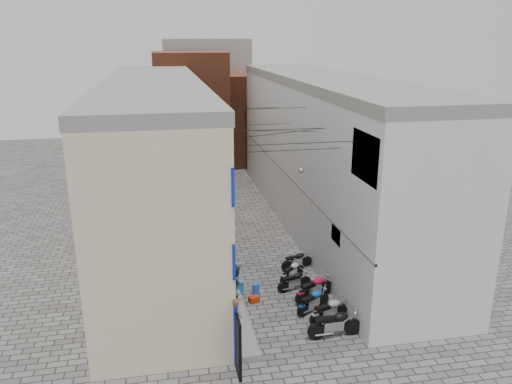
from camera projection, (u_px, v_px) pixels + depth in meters
ground at (304, 356)px, 18.22m from camera, size 90.00×90.00×0.00m
plinth at (211, 229)px, 29.99m from camera, size 0.90×26.00×0.25m
building_left at (157, 160)px, 28.11m from camera, size 5.10×27.00×9.00m
building_right at (325, 153)px, 29.97m from camera, size 5.94×26.00×9.00m
building_far_brick_left at (191, 112)px, 42.61m from camera, size 6.00×6.00×10.00m
building_far_brick_right at (245, 119)px, 45.69m from camera, size 5.00×6.00×8.00m
building_far_concrete at (207, 98)px, 48.45m from camera, size 8.00×5.00×11.00m
far_shopfront at (219, 162)px, 41.48m from camera, size 2.00×0.30×2.40m
overhead_wires at (262, 127)px, 23.27m from camera, size 5.80×13.02×1.32m
motorcycle_a at (335, 323)px, 19.21m from camera, size 2.19×0.74×1.26m
motorcycle_b at (330, 309)px, 20.30m from camera, size 2.00×1.14×1.10m
motorcycle_c at (313, 300)px, 21.07m from camera, size 1.89×1.41×1.07m
motorcycle_d at (314, 287)px, 21.99m from camera, size 2.23×1.54×1.24m
motorcycle_e at (295, 280)px, 22.86m from camera, size 1.82×1.00×1.01m
motorcycle_f at (292, 270)px, 23.83m from camera, size 1.67×1.44×0.98m
motorcycle_g at (297, 260)px, 24.96m from camera, size 1.81×1.00×1.00m
person_a at (236, 320)px, 18.39m from camera, size 0.47×0.69×1.81m
person_b at (237, 282)px, 21.44m from camera, size 0.72×0.87×1.61m
water_jug_near at (256, 289)px, 22.56m from camera, size 0.38×0.38×0.52m
water_jug_far at (240, 287)px, 22.65m from camera, size 0.43×0.43×0.57m
red_crate at (254, 299)px, 21.90m from camera, size 0.49×0.41×0.27m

